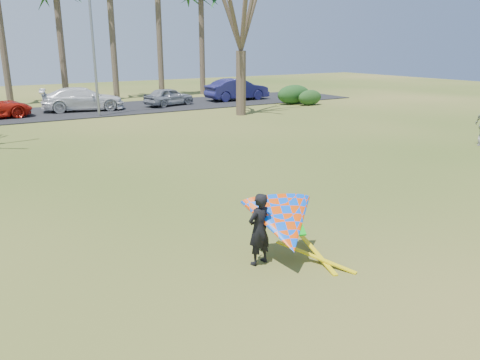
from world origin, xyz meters
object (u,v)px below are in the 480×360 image
car_5 (237,89)px  car_4 (169,97)px  bare_tree_right (241,7)px  car_3 (83,99)px  streetlight (96,43)px  kite_flyer (282,225)px

car_5 → car_4: bearing=94.1°
bare_tree_right → car_3: bearing=139.5°
car_4 → car_5: car_5 is taller
streetlight → car_4: streetlight is taller
car_3 → kite_flyer: size_ratio=2.22×
kite_flyer → car_4: bearing=71.5°
bare_tree_right → car_3: bare_tree_right is taller
streetlight → kite_flyer: (-2.68, -22.48, -3.62)m
bare_tree_right → kite_flyer: 22.02m
kite_flyer → car_3: bearing=84.8°
streetlight → car_3: 4.72m
car_5 → streetlight: bearing=104.0°
bare_tree_right → car_5: size_ratio=1.80×
car_3 → car_4: car_3 is taller
car_4 → kite_flyer: bearing=146.6°
car_3 → kite_flyer: 25.58m
bare_tree_right → kite_flyer: bare_tree_right is taller
car_4 → bare_tree_right: bearing=-176.2°
car_4 → kite_flyer: 26.28m
car_5 → kite_flyer: kite_flyer is taller
car_4 → car_5: size_ratio=0.74×
kite_flyer → car_5: bearing=60.3°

